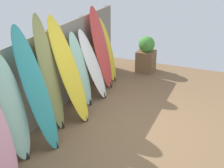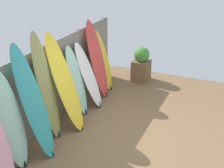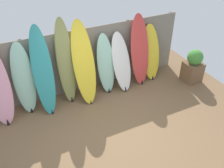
{
  "view_description": "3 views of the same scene",
  "coord_description": "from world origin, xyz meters",
  "px_view_note": "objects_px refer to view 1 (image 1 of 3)",
  "views": [
    {
      "loc": [
        -4.98,
        -1.44,
        3.29
      ],
      "look_at": [
        0.33,
        0.8,
        0.73
      ],
      "focal_mm": 50.0,
      "sensor_mm": 36.0,
      "label": 1
    },
    {
      "loc": [
        -5.12,
        -1.75,
        3.69
      ],
      "look_at": [
        0.28,
        0.62,
        1.06
      ],
      "focal_mm": 50.0,
      "sensor_mm": 36.0,
      "label": 2
    },
    {
      "loc": [
        -1.86,
        -3.73,
        4.24
      ],
      "look_at": [
        0.38,
        0.84,
        0.73
      ],
      "focal_mm": 40.0,
      "sensor_mm": 36.0,
      "label": 3
    }
  ],
  "objects_px": {
    "surfboard_teal_2": "(36,90)",
    "surfboard_yellow_4": "(69,71)",
    "surfboard_yellow_8": "(107,51)",
    "planter_box": "(146,54)",
    "surfboard_red_7": "(101,49)",
    "surfboard_white_6": "(93,65)",
    "surfboard_seafoam_1": "(12,110)",
    "surfboard_seafoam_5": "(81,70)",
    "surfboard_olive_3": "(49,75)"
  },
  "relations": [
    {
      "from": "surfboard_olive_3",
      "to": "surfboard_seafoam_5",
      "type": "relative_size",
      "value": 1.35
    },
    {
      "from": "surfboard_yellow_8",
      "to": "surfboard_white_6",
      "type": "bearing_deg",
      "value": -174.32
    },
    {
      "from": "surfboard_olive_3",
      "to": "surfboard_seafoam_5",
      "type": "distance_m",
      "value": 1.12
    },
    {
      "from": "surfboard_white_6",
      "to": "planter_box",
      "type": "height_order",
      "value": "surfboard_white_6"
    },
    {
      "from": "surfboard_white_6",
      "to": "surfboard_yellow_8",
      "type": "relative_size",
      "value": 0.98
    },
    {
      "from": "surfboard_seafoam_1",
      "to": "surfboard_white_6",
      "type": "xyz_separation_m",
      "value": [
        2.6,
        -0.16,
        -0.11
      ]
    },
    {
      "from": "surfboard_olive_3",
      "to": "surfboard_yellow_8",
      "type": "distance_m",
      "value": 2.59
    },
    {
      "from": "surfboard_white_6",
      "to": "surfboard_seafoam_5",
      "type": "bearing_deg",
      "value": 170.71
    },
    {
      "from": "surfboard_olive_3",
      "to": "surfboard_yellow_8",
      "type": "relative_size",
      "value": 1.36
    },
    {
      "from": "surfboard_yellow_4",
      "to": "surfboard_olive_3",
      "type": "bearing_deg",
      "value": 158.4
    },
    {
      "from": "surfboard_teal_2",
      "to": "surfboard_seafoam_5",
      "type": "relative_size",
      "value": 1.31
    },
    {
      "from": "surfboard_olive_3",
      "to": "surfboard_yellow_4",
      "type": "bearing_deg",
      "value": -21.6
    },
    {
      "from": "surfboard_seafoam_1",
      "to": "surfboard_white_6",
      "type": "bearing_deg",
      "value": -3.52
    },
    {
      "from": "surfboard_red_7",
      "to": "planter_box",
      "type": "height_order",
      "value": "surfboard_red_7"
    },
    {
      "from": "surfboard_red_7",
      "to": "surfboard_teal_2",
      "type": "bearing_deg",
      "value": -178.64
    },
    {
      "from": "surfboard_teal_2",
      "to": "surfboard_olive_3",
      "type": "xyz_separation_m",
      "value": [
        0.61,
        0.14,
        0.03
      ]
    },
    {
      "from": "surfboard_white_6",
      "to": "surfboard_red_7",
      "type": "distance_m",
      "value": 0.65
    },
    {
      "from": "surfboard_seafoam_1",
      "to": "surfboard_yellow_8",
      "type": "relative_size",
      "value": 1.11
    },
    {
      "from": "surfboard_yellow_4",
      "to": "surfboard_red_7",
      "type": "distance_m",
      "value": 1.73
    },
    {
      "from": "surfboard_seafoam_1",
      "to": "surfboard_olive_3",
      "type": "relative_size",
      "value": 0.82
    },
    {
      "from": "planter_box",
      "to": "surfboard_olive_3",
      "type": "bearing_deg",
      "value": 167.52
    },
    {
      "from": "surfboard_yellow_8",
      "to": "surfboard_seafoam_1",
      "type": "bearing_deg",
      "value": 179.12
    },
    {
      "from": "surfboard_seafoam_5",
      "to": "planter_box",
      "type": "xyz_separation_m",
      "value": [
        2.51,
        -0.73,
        -0.33
      ]
    },
    {
      "from": "planter_box",
      "to": "surfboard_white_6",
      "type": "bearing_deg",
      "value": 162.42
    },
    {
      "from": "surfboard_teal_2",
      "to": "surfboard_red_7",
      "type": "bearing_deg",
      "value": 1.36
    },
    {
      "from": "surfboard_seafoam_1",
      "to": "surfboard_red_7",
      "type": "bearing_deg",
      "value": -1.68
    },
    {
      "from": "surfboard_yellow_8",
      "to": "planter_box",
      "type": "relative_size",
      "value": 1.61
    },
    {
      "from": "surfboard_red_7",
      "to": "surfboard_yellow_8",
      "type": "relative_size",
      "value": 1.22
    },
    {
      "from": "surfboard_yellow_4",
      "to": "surfboard_yellow_8",
      "type": "relative_size",
      "value": 1.3
    },
    {
      "from": "surfboard_seafoam_1",
      "to": "surfboard_olive_3",
      "type": "height_order",
      "value": "surfboard_olive_3"
    },
    {
      "from": "surfboard_teal_2",
      "to": "surfboard_seafoam_5",
      "type": "bearing_deg",
      "value": 2.46
    },
    {
      "from": "surfboard_teal_2",
      "to": "surfboard_yellow_4",
      "type": "relative_size",
      "value": 1.02
    },
    {
      "from": "surfboard_yellow_4",
      "to": "planter_box",
      "type": "xyz_separation_m",
      "value": [
        3.17,
        -0.63,
        -0.56
      ]
    },
    {
      "from": "surfboard_teal_2",
      "to": "surfboard_seafoam_1",
      "type": "bearing_deg",
      "value": 160.78
    },
    {
      "from": "surfboard_seafoam_1",
      "to": "surfboard_white_6",
      "type": "height_order",
      "value": "surfboard_seafoam_1"
    },
    {
      "from": "surfboard_seafoam_1",
      "to": "surfboard_teal_2",
      "type": "xyz_separation_m",
      "value": [
        0.46,
        -0.16,
        0.17
      ]
    },
    {
      "from": "surfboard_yellow_8",
      "to": "planter_box",
      "type": "xyz_separation_m",
      "value": [
        1.02,
        -0.76,
        -0.32
      ]
    },
    {
      "from": "surfboard_yellow_4",
      "to": "surfboard_seafoam_5",
      "type": "bearing_deg",
      "value": 8.56
    },
    {
      "from": "surfboard_olive_3",
      "to": "surfboard_red_7",
      "type": "distance_m",
      "value": 2.15
    },
    {
      "from": "surfboard_seafoam_1",
      "to": "planter_box",
      "type": "relative_size",
      "value": 1.79
    },
    {
      "from": "surfboard_teal_2",
      "to": "surfboard_red_7",
      "type": "distance_m",
      "value": 2.76
    },
    {
      "from": "surfboard_teal_2",
      "to": "planter_box",
      "type": "distance_m",
      "value": 4.29
    },
    {
      "from": "surfboard_teal_2",
      "to": "surfboard_yellow_4",
      "type": "bearing_deg",
      "value": -1.45
    },
    {
      "from": "surfboard_seafoam_1",
      "to": "surfboard_yellow_8",
      "type": "height_order",
      "value": "surfboard_seafoam_1"
    },
    {
      "from": "surfboard_teal_2",
      "to": "surfboard_yellow_4",
      "type": "xyz_separation_m",
      "value": [
        1.04,
        -0.03,
        -0.02
      ]
    },
    {
      "from": "surfboard_seafoam_1",
      "to": "surfboard_yellow_4",
      "type": "relative_size",
      "value": 0.86
    },
    {
      "from": "surfboard_white_6",
      "to": "surfboard_teal_2",
      "type": "bearing_deg",
      "value": 180.0
    },
    {
      "from": "surfboard_seafoam_5",
      "to": "surfboard_white_6",
      "type": "relative_size",
      "value": 1.03
    },
    {
      "from": "planter_box",
      "to": "surfboard_seafoam_5",
      "type": "bearing_deg",
      "value": 163.85
    },
    {
      "from": "surfboard_white_6",
      "to": "surfboard_yellow_8",
      "type": "xyz_separation_m",
      "value": [
        1.04,
        0.1,
        0.02
      ]
    }
  ]
}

